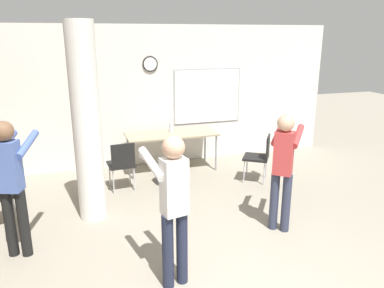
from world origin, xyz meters
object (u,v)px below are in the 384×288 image
chair_table_left (122,162)px  chair_mid_room (260,155)px  bottle_on_table (171,127)px  person_playing_side (283,164)px  person_playing_front (173,200)px  person_watching_back (11,179)px  folding_table (171,135)px

chair_table_left → chair_mid_room: bearing=-7.8°
bottle_on_table → person_playing_side: (0.81, -2.84, 0.10)m
bottle_on_table → person_playing_front: bearing=-104.1°
chair_table_left → person_playing_front: 2.77m
person_playing_front → person_watching_back: 1.99m
chair_mid_room → chair_table_left: 2.47m
person_playing_side → chair_table_left: bearing=133.2°
bottle_on_table → person_playing_front: 3.66m
bottle_on_table → person_playing_side: person_playing_side is taller
chair_table_left → person_playing_front: (0.19, -2.72, 0.47)m
person_playing_front → person_playing_side: size_ratio=1.02×
chair_table_left → person_watching_back: 2.22m
folding_table → chair_mid_room: chair_mid_room is taller
chair_mid_room → folding_table: bearing=141.5°
person_playing_front → chair_table_left: bearing=94.1°
chair_mid_room → person_playing_side: bearing=-108.4°
chair_table_left → person_playing_front: person_playing_front is taller
bottle_on_table → person_playing_front: size_ratio=0.17×
chair_mid_room → person_playing_front: bearing=-133.4°
chair_table_left → person_playing_side: size_ratio=0.53×
folding_table → person_playing_side: (0.82, -2.77, 0.25)m
folding_table → bottle_on_table: bottle_on_table is taller
bottle_on_table → chair_table_left: (-1.09, -0.83, -0.35)m
folding_table → person_playing_front: bearing=-104.2°
chair_table_left → person_playing_front: size_ratio=0.52×
folding_table → person_watching_back: person_watching_back is taller
chair_table_left → folding_table: bearing=35.4°
bottle_on_table → person_watching_back: bearing=-136.3°
bottle_on_table → chair_table_left: 1.41m
bottle_on_table → chair_mid_room: bearing=-40.4°
folding_table → chair_mid_room: size_ratio=2.02×
chair_mid_room → person_playing_front: (-2.26, -2.39, 0.47)m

